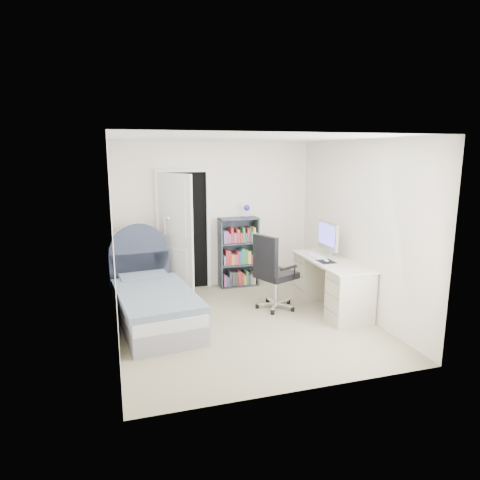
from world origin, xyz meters
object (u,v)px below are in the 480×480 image
object	(u,v)px
bed	(153,302)
office_chair	(272,269)
floor_lamp	(167,264)
desk	(331,282)
nightstand	(139,273)
bookcase	(239,255)

from	to	relation	value
bed	office_chair	size ratio (longest dim) A/B	1.84
floor_lamp	desk	world-z (taller)	floor_lamp
floor_lamp	desk	distance (m)	2.60
nightstand	floor_lamp	world-z (taller)	floor_lamp
floor_lamp	office_chair	size ratio (longest dim) A/B	1.17
nightstand	office_chair	size ratio (longest dim) A/B	0.52
bed	floor_lamp	bearing A→B (deg)	71.56
bed	floor_lamp	size ratio (longest dim) A/B	1.58
bed	bookcase	world-z (taller)	bookcase
nightstand	bookcase	xyz separation A→B (m)	(1.72, 0.05, 0.17)
office_chair	nightstand	bearing A→B (deg)	146.78
floor_lamp	bookcase	bearing A→B (deg)	10.15
bed	floor_lamp	xyz separation A→B (m)	(0.33, 0.99, 0.26)
bed	bookcase	size ratio (longest dim) A/B	1.47
desk	office_chair	distance (m)	0.92
nightstand	bed	bearing A→B (deg)	-84.53
floor_lamp	bookcase	xyz separation A→B (m)	(1.28, 0.23, 0.02)
bed	desk	distance (m)	2.63
nightstand	desk	bearing A→B (deg)	-27.56
nightstand	desk	distance (m)	3.07
bed	office_chair	bearing A→B (deg)	-1.72
bookcase	office_chair	distance (m)	1.28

